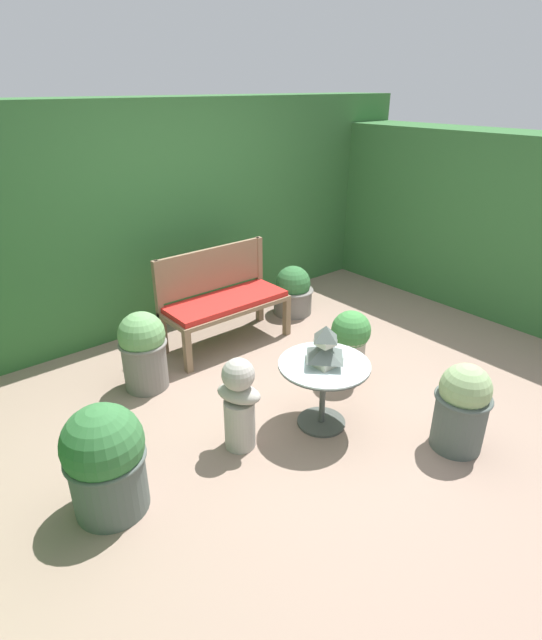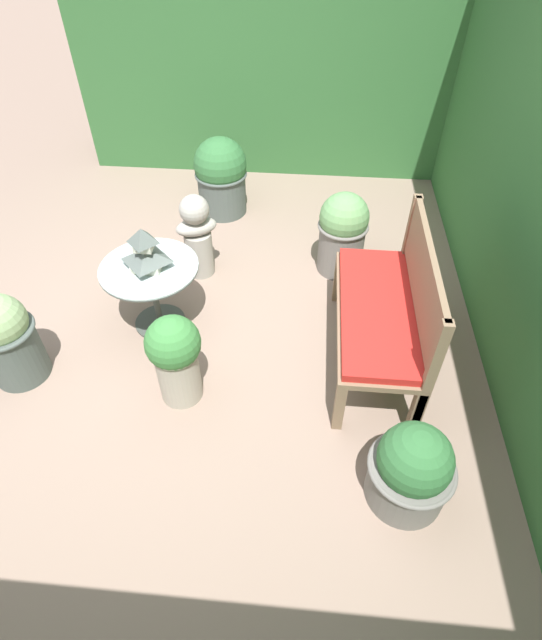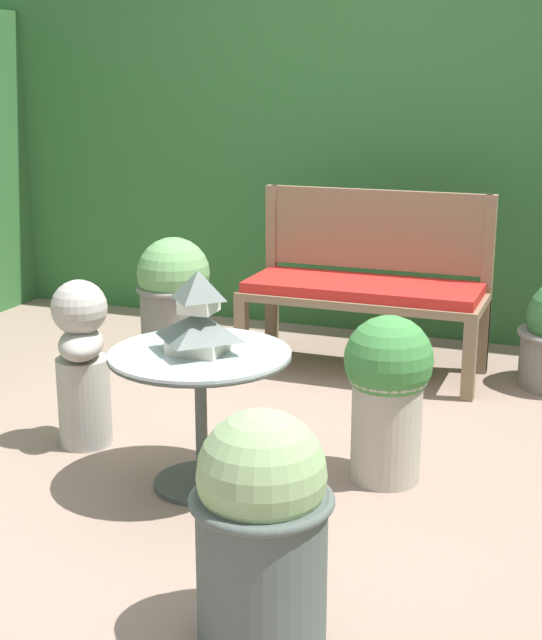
{
  "view_description": "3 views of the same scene",
  "coord_description": "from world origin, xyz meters",
  "px_view_note": "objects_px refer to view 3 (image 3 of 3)",
  "views": [
    {
      "loc": [
        -2.43,
        -2.46,
        2.32
      ],
      "look_at": [
        -0.06,
        0.4,
        0.55
      ],
      "focal_mm": 28.0,
      "sensor_mm": 36.0,
      "label": 1
    },
    {
      "loc": [
        2.35,
        0.7,
        2.57
      ],
      "look_at": [
        0.1,
        0.5,
        0.37
      ],
      "focal_mm": 28.0,
      "sensor_mm": 36.0,
      "label": 2
    },
    {
      "loc": [
        1.15,
        -3.1,
        1.46
      ],
      "look_at": [
        -0.3,
        0.7,
        0.36
      ],
      "focal_mm": 50.0,
      "sensor_mm": 36.0,
      "label": 3
    }
  ],
  "objects_px": {
    "potted_plant_table_far": "(388,389)",
    "garden_bench": "(363,296)",
    "pagoda_birdhouse": "(199,318)",
    "potted_plant_path_edge": "(262,525)",
    "garden_bust": "(82,360)",
    "patio_table": "(200,381)",
    "potted_plant_bench_left": "(174,299)"
  },
  "relations": [
    {
      "from": "potted_plant_table_far",
      "to": "garden_bench",
      "type": "bearing_deg",
      "value": 109.28
    },
    {
      "from": "garden_bench",
      "to": "pagoda_birdhouse",
      "type": "bearing_deg",
      "value": -97.59
    },
    {
      "from": "garden_bench",
      "to": "potted_plant_table_far",
      "type": "height_order",
      "value": "potted_plant_table_far"
    },
    {
      "from": "potted_plant_bench_left",
      "to": "potted_plant_table_far",
      "type": "distance_m",
      "value": 1.71
    },
    {
      "from": "potted_plant_path_edge",
      "to": "potted_plant_table_far",
      "type": "bearing_deg",
      "value": 86.12
    },
    {
      "from": "garden_bust",
      "to": "potted_plant_bench_left",
      "type": "relative_size",
      "value": 1.03
    },
    {
      "from": "pagoda_birdhouse",
      "to": "potted_plant_path_edge",
      "type": "height_order",
      "value": "pagoda_birdhouse"
    },
    {
      "from": "potted_plant_table_far",
      "to": "pagoda_birdhouse",
      "type": "bearing_deg",
      "value": -154.12
    },
    {
      "from": "pagoda_birdhouse",
      "to": "patio_table",
      "type": "bearing_deg",
      "value": 0.0
    },
    {
      "from": "potted_plant_bench_left",
      "to": "potted_plant_table_far",
      "type": "bearing_deg",
      "value": -35.9
    },
    {
      "from": "garden_bust",
      "to": "potted_plant_path_edge",
      "type": "bearing_deg",
      "value": 23.91
    },
    {
      "from": "potted_plant_bench_left",
      "to": "potted_plant_path_edge",
      "type": "distance_m",
      "value": 2.47
    },
    {
      "from": "garden_bench",
      "to": "patio_table",
      "type": "distance_m",
      "value": 1.51
    },
    {
      "from": "pagoda_birdhouse",
      "to": "garden_bust",
      "type": "height_order",
      "value": "pagoda_birdhouse"
    },
    {
      "from": "pagoda_birdhouse",
      "to": "garden_bust",
      "type": "relative_size",
      "value": 0.43
    },
    {
      "from": "pagoda_birdhouse",
      "to": "potted_plant_bench_left",
      "type": "xyz_separation_m",
      "value": [
        -0.77,
        1.31,
        -0.29
      ]
    },
    {
      "from": "patio_table",
      "to": "pagoda_birdhouse",
      "type": "bearing_deg",
      "value": 0.0
    },
    {
      "from": "garden_bust",
      "to": "potted_plant_table_far",
      "type": "xyz_separation_m",
      "value": [
        1.24,
        0.11,
        -0.01
      ]
    },
    {
      "from": "pagoda_birdhouse",
      "to": "potted_plant_table_far",
      "type": "xyz_separation_m",
      "value": [
        0.62,
        0.3,
        -0.29
      ]
    },
    {
      "from": "garden_bench",
      "to": "potted_plant_bench_left",
      "type": "relative_size",
      "value": 1.8
    },
    {
      "from": "potted_plant_bench_left",
      "to": "potted_plant_path_edge",
      "type": "relative_size",
      "value": 1.05
    },
    {
      "from": "patio_table",
      "to": "pagoda_birdhouse",
      "type": "xyz_separation_m",
      "value": [
        0.0,
        0.0,
        0.24
      ]
    },
    {
      "from": "potted_plant_bench_left",
      "to": "garden_bust",
      "type": "bearing_deg",
      "value": -82.39
    },
    {
      "from": "potted_plant_path_edge",
      "to": "potted_plant_table_far",
      "type": "distance_m",
      "value": 1.09
    },
    {
      "from": "pagoda_birdhouse",
      "to": "potted_plant_bench_left",
      "type": "height_order",
      "value": "pagoda_birdhouse"
    },
    {
      "from": "pagoda_birdhouse",
      "to": "potted_plant_table_far",
      "type": "height_order",
      "value": "pagoda_birdhouse"
    },
    {
      "from": "patio_table",
      "to": "garden_bust",
      "type": "distance_m",
      "value": 0.65
    },
    {
      "from": "pagoda_birdhouse",
      "to": "potted_plant_bench_left",
      "type": "distance_m",
      "value": 1.54
    },
    {
      "from": "potted_plant_bench_left",
      "to": "potted_plant_path_edge",
      "type": "height_order",
      "value": "potted_plant_bench_left"
    },
    {
      "from": "patio_table",
      "to": "garden_bust",
      "type": "xyz_separation_m",
      "value": [
        -0.62,
        0.19,
        -0.05
      ]
    },
    {
      "from": "potted_plant_bench_left",
      "to": "potted_plant_path_edge",
      "type": "bearing_deg",
      "value": -57.84
    },
    {
      "from": "pagoda_birdhouse",
      "to": "potted_plant_path_edge",
      "type": "distance_m",
      "value": 1.01
    }
  ]
}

